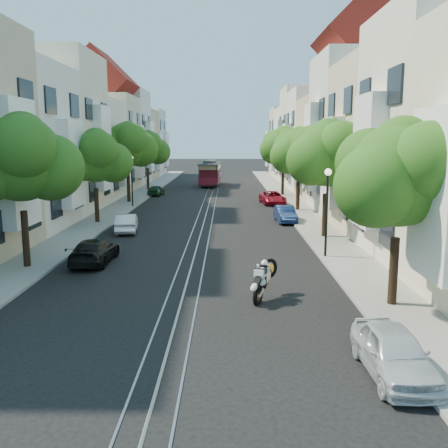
{
  "coord_description": "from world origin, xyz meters",
  "views": [
    {
      "loc": [
        1.6,
        -19.28,
        5.62
      ],
      "look_at": [
        1.45,
        4.12,
        1.64
      ],
      "focal_mm": 40.0,
      "sensor_mm": 36.0,
      "label": 1
    }
  ],
  "objects_px": {
    "tree_e_d": "(284,147)",
    "parked_car_w_near": "(94,251)",
    "parked_car_e_near": "(394,352)",
    "cable_car": "(210,172)",
    "sportbike_rider": "(263,278)",
    "tree_w_a": "(21,161)",
    "lamp_east": "(327,199)",
    "tree_e_b": "(328,155)",
    "tree_e_c": "(300,153)",
    "tree_w_c": "(128,146)",
    "parked_car_w_mid": "(127,223)",
    "tree_w_d": "(148,149)",
    "tree_e_a": "(401,177)",
    "parked_car_w_far": "(156,190)",
    "parked_car_e_mid": "(285,214)",
    "tree_w_b": "(95,158)",
    "parked_car_e_far": "(273,198)",
    "lamp_west": "(132,173)"
  },
  "relations": [
    {
      "from": "parked_car_w_near",
      "to": "parked_car_w_mid",
      "type": "height_order",
      "value": "parked_car_w_near"
    },
    {
      "from": "tree_e_c",
      "to": "tree_e_d",
      "type": "bearing_deg",
      "value": 90.0
    },
    {
      "from": "parked_car_w_mid",
      "to": "tree_e_a",
      "type": "bearing_deg",
      "value": 123.07
    },
    {
      "from": "lamp_east",
      "to": "parked_car_w_far",
      "type": "distance_m",
      "value": 29.55
    },
    {
      "from": "parked_car_e_far",
      "to": "parked_car_w_far",
      "type": "bearing_deg",
      "value": 142.91
    },
    {
      "from": "cable_car",
      "to": "tree_w_d",
      "type": "bearing_deg",
      "value": -136.86
    },
    {
      "from": "tree_e_d",
      "to": "parked_car_e_far",
      "type": "bearing_deg",
      "value": -103.81
    },
    {
      "from": "tree_w_d",
      "to": "parked_car_w_mid",
      "type": "distance_m",
      "value": 25.66
    },
    {
      "from": "tree_e_a",
      "to": "tree_w_a",
      "type": "relative_size",
      "value": 0.94
    },
    {
      "from": "lamp_east",
      "to": "sportbike_rider",
      "type": "distance_m",
      "value": 7.44
    },
    {
      "from": "parked_car_e_near",
      "to": "parked_car_w_near",
      "type": "bearing_deg",
      "value": 131.08
    },
    {
      "from": "lamp_east",
      "to": "parked_car_w_mid",
      "type": "height_order",
      "value": "lamp_east"
    },
    {
      "from": "tree_w_d",
      "to": "parked_car_e_mid",
      "type": "distance_m",
      "value": 25.22
    },
    {
      "from": "cable_car",
      "to": "parked_car_e_near",
      "type": "xyz_separation_m",
      "value": [
        6.1,
        -49.67,
        -1.09
      ]
    },
    {
      "from": "cable_car",
      "to": "parked_car_w_far",
      "type": "xyz_separation_m",
      "value": [
        -5.1,
        -10.72,
        -1.15
      ]
    },
    {
      "from": "tree_w_c",
      "to": "lamp_east",
      "type": "xyz_separation_m",
      "value": [
        13.44,
        -20.98,
        -2.22
      ]
    },
    {
      "from": "parked_car_w_mid",
      "to": "tree_e_b",
      "type": "bearing_deg",
      "value": 163.85
    },
    {
      "from": "tree_e_c",
      "to": "lamp_east",
      "type": "height_order",
      "value": "tree_e_c"
    },
    {
      "from": "tree_w_c",
      "to": "parked_car_w_far",
      "type": "xyz_separation_m",
      "value": [
        1.54,
        5.98,
        -4.53
      ]
    },
    {
      "from": "cable_car",
      "to": "parked_car_w_mid",
      "type": "relative_size",
      "value": 2.18
    },
    {
      "from": "parked_car_w_near",
      "to": "parked_car_w_mid",
      "type": "relative_size",
      "value": 1.14
    },
    {
      "from": "cable_car",
      "to": "parked_car_w_near",
      "type": "height_order",
      "value": "cable_car"
    },
    {
      "from": "tree_e_a",
      "to": "tree_w_c",
      "type": "distance_m",
      "value": 31.49
    },
    {
      "from": "parked_car_e_far",
      "to": "lamp_west",
      "type": "bearing_deg",
      "value": -175.5
    },
    {
      "from": "lamp_east",
      "to": "parked_car_w_near",
      "type": "bearing_deg",
      "value": -174.65
    },
    {
      "from": "tree_w_a",
      "to": "lamp_east",
      "type": "xyz_separation_m",
      "value": [
        13.44,
        2.02,
        -1.89
      ]
    },
    {
      "from": "tree_e_b",
      "to": "tree_e_c",
      "type": "bearing_deg",
      "value": 90.0
    },
    {
      "from": "tree_e_c",
      "to": "sportbike_rider",
      "type": "distance_m",
      "value": 22.99
    },
    {
      "from": "tree_w_c",
      "to": "parked_car_e_near",
      "type": "height_order",
      "value": "tree_w_c"
    },
    {
      "from": "tree_e_d",
      "to": "lamp_west",
      "type": "height_order",
      "value": "tree_e_d"
    },
    {
      "from": "tree_e_d",
      "to": "lamp_east",
      "type": "bearing_deg",
      "value": -92.04
    },
    {
      "from": "tree_w_b",
      "to": "parked_car_w_far",
      "type": "xyz_separation_m",
      "value": [
        1.54,
        16.98,
        -3.86
      ]
    },
    {
      "from": "tree_e_a",
      "to": "parked_car_w_mid",
      "type": "height_order",
      "value": "tree_e_a"
    },
    {
      "from": "tree_e_d",
      "to": "parked_car_w_near",
      "type": "bearing_deg",
      "value": -112.77
    },
    {
      "from": "parked_car_e_mid",
      "to": "parked_car_w_mid",
      "type": "height_order",
      "value": "parked_car_w_mid"
    },
    {
      "from": "tree_e_a",
      "to": "tree_e_c",
      "type": "height_order",
      "value": "tree_e_c"
    },
    {
      "from": "tree_e_b",
      "to": "tree_e_c",
      "type": "xyz_separation_m",
      "value": [
        -0.0,
        11.0,
        -0.13
      ]
    },
    {
      "from": "sportbike_rider",
      "to": "parked_car_w_far",
      "type": "relative_size",
      "value": 0.59
    },
    {
      "from": "tree_e_c",
      "to": "tree_w_c",
      "type": "height_order",
      "value": "tree_w_c"
    },
    {
      "from": "parked_car_e_far",
      "to": "lamp_east",
      "type": "bearing_deg",
      "value": -94.09
    },
    {
      "from": "tree_e_b",
      "to": "tree_w_c",
      "type": "distance_m",
      "value": 21.53
    },
    {
      "from": "cable_car",
      "to": "sportbike_rider",
      "type": "bearing_deg",
      "value": -83.12
    },
    {
      "from": "lamp_east",
      "to": "tree_e_a",
      "type": "bearing_deg",
      "value": -82.21
    },
    {
      "from": "lamp_west",
      "to": "parked_car_e_near",
      "type": "distance_m",
      "value": 32.35
    },
    {
      "from": "tree_w_a",
      "to": "tree_w_d",
      "type": "xyz_separation_m",
      "value": [
        -0.0,
        34.0,
        -0.13
      ]
    },
    {
      "from": "tree_e_a",
      "to": "lamp_east",
      "type": "bearing_deg",
      "value": 97.79
    },
    {
      "from": "parked_car_e_mid",
      "to": "tree_w_a",
      "type": "bearing_deg",
      "value": -138.15
    },
    {
      "from": "tree_e_c",
      "to": "tree_w_c",
      "type": "bearing_deg",
      "value": 160.85
    },
    {
      "from": "tree_e_c",
      "to": "tree_e_d",
      "type": "xyz_separation_m",
      "value": [
        0.0,
        11.0,
        0.27
      ]
    },
    {
      "from": "parked_car_w_mid",
      "to": "tree_e_c",
      "type": "bearing_deg",
      "value": -149.6
    }
  ]
}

